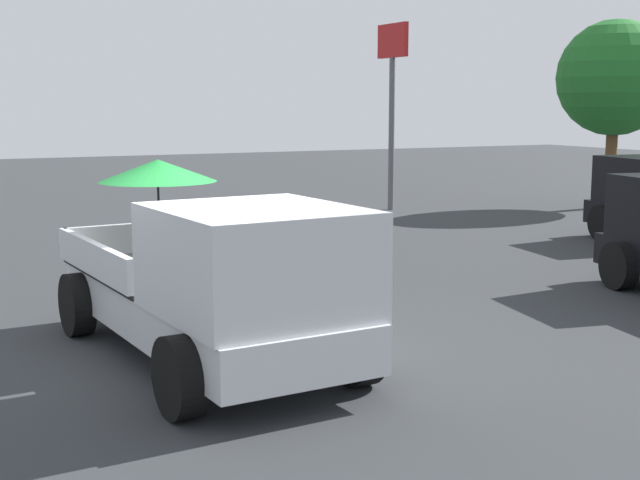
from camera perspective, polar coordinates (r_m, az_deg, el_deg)
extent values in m
plane|color=#2D3033|center=(10.46, -7.48, -7.51)|extent=(80.00, 80.00, 0.00)
cylinder|color=black|center=(9.30, 2.37, -6.96)|extent=(0.82, 0.33, 0.80)
cylinder|color=black|center=(8.44, -9.01, -8.71)|extent=(0.82, 0.33, 0.80)
cylinder|color=black|center=(12.30, -6.51, -3.10)|extent=(0.82, 0.33, 0.80)
cylinder|color=black|center=(11.67, -15.36, -4.02)|extent=(0.82, 0.33, 0.80)
cube|color=silver|center=(10.32, -7.54, -4.47)|extent=(5.11, 2.13, 0.50)
cube|color=silver|center=(8.91, -4.12, -1.34)|extent=(2.22, 1.99, 1.08)
cube|color=#4C606B|center=(8.01, -0.95, -1.02)|extent=(0.17, 1.72, 0.64)
cube|color=black|center=(11.31, -9.85, -1.90)|extent=(2.92, 2.02, 0.06)
cube|color=silver|center=(11.62, -5.64, -0.38)|extent=(2.80, 0.28, 0.40)
cube|color=silver|center=(10.98, -14.37, -1.15)|extent=(2.80, 0.28, 0.40)
cube|color=silver|center=(12.53, -12.07, 0.13)|extent=(0.22, 1.84, 0.40)
ellipsoid|color=#472D19|center=(11.29, -10.18, -0.44)|extent=(0.70, 0.36, 0.52)
sphere|color=#472D19|center=(10.96, -9.68, 0.99)|extent=(0.30, 0.30, 0.28)
cone|color=#472D19|center=(10.97, -9.31, 1.75)|extent=(0.10, 0.10, 0.12)
cone|color=#472D19|center=(10.92, -10.09, 1.69)|extent=(0.10, 0.10, 0.12)
cylinder|color=black|center=(11.42, -10.32, 1.15)|extent=(0.03, 0.03, 1.11)
cone|color=#19722D|center=(11.35, -10.41, 4.42)|extent=(1.58, 1.58, 0.28)
cylinder|color=black|center=(14.78, 18.69, -1.59)|extent=(0.80, 0.40, 0.76)
cylinder|color=black|center=(20.00, 17.74, 1.07)|extent=(0.79, 0.37, 0.76)
cylinder|color=#59595B|center=(24.52, 4.62, 6.78)|extent=(0.16, 0.16, 4.15)
cube|color=#B21E1E|center=(24.57, 4.70, 12.67)|extent=(1.40, 0.12, 0.90)
cylinder|color=brown|center=(26.35, 18.20, 4.72)|extent=(0.32, 0.32, 2.50)
sphere|color=#1E6623|center=(26.31, 18.45, 9.88)|extent=(3.21, 3.21, 3.21)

